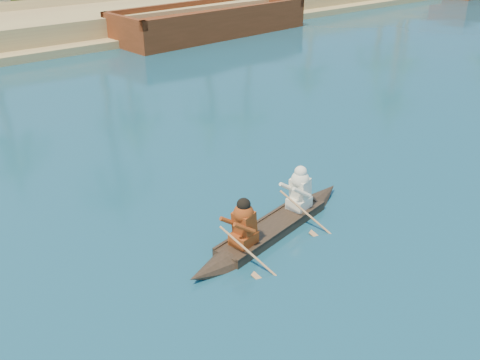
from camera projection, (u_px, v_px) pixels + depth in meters
canoe at (273, 221)px, 10.73m from camera, size 4.77×1.46×1.30m
barge_mid at (211, 22)px, 28.70m from camera, size 11.20×4.34×1.83m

